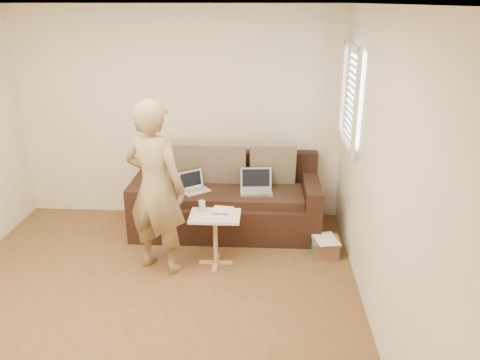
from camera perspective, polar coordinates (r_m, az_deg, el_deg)
The scene contains 17 objects.
floor at distance 4.54m, azimuth -11.54°, elevation -15.39°, with size 4.50×4.50×0.00m, color brown.
ceiling at distance 3.70m, azimuth -14.53°, elevation 19.47°, with size 4.50×4.50×0.00m, color white.
wall_back at distance 6.04m, azimuth -7.22°, elevation 7.60°, with size 4.00×4.00×0.00m, color beige.
wall_right at distance 3.89m, azimuth 16.75°, elevation -0.34°, with size 4.50×4.50×0.00m, color beige.
window_blinds at distance 5.20m, azimuth 13.01°, elevation 9.69°, with size 0.12×0.88×1.08m, color white, non-canonical shape.
sofa at distance 5.77m, azimuth -1.63°, elevation -1.97°, with size 2.20×0.95×0.85m, color black, non-canonical shape.
pillow_left at distance 5.92m, azimuth -7.29°, elevation 2.23°, with size 0.55×0.14×0.55m, color #6F6652, non-canonical shape.
pillow_mid at distance 5.83m, azimuth -2.00°, elevation 2.08°, with size 0.55×0.14×0.55m, color #725F51, non-canonical shape.
pillow_right at distance 5.83m, azimuth 3.90°, elevation 2.05°, with size 0.55×0.14×0.55m, color #6F6652, non-canonical shape.
laptop_silver at distance 5.62m, azimuth 1.96°, elevation -1.55°, with size 0.37×0.27×0.25m, color #B7BABC, non-canonical shape.
laptop_white at distance 5.69m, azimuth -5.28°, elevation -1.34°, with size 0.30×0.22×0.22m, color white, non-canonical shape.
person at distance 4.82m, azimuth -9.97°, elevation -0.89°, with size 0.65×0.44×1.79m, color olive.
side_table at distance 5.08m, azimuth -2.93°, elevation -7.04°, with size 0.52×0.36×0.57m, color silver, non-canonical shape.
drinking_glass at distance 5.01m, azimuth -4.51°, elevation -3.11°, with size 0.07×0.07×0.12m, color silver, non-canonical shape.
scissors at distance 4.95m, azimuth -2.34°, elevation -4.04°, with size 0.18×0.10×0.02m, color silver, non-canonical shape.
paper_on_table at distance 5.02m, azimuth -2.24°, elevation -3.76°, with size 0.21×0.30×0.00m, color white, non-canonical shape.
striped_box at distance 5.42m, azimuth 10.06°, elevation -7.75°, with size 0.30×0.30×0.19m, color red, non-canonical shape.
Camera 1 is at (1.07, -3.54, 2.62)m, focal length 36.08 mm.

